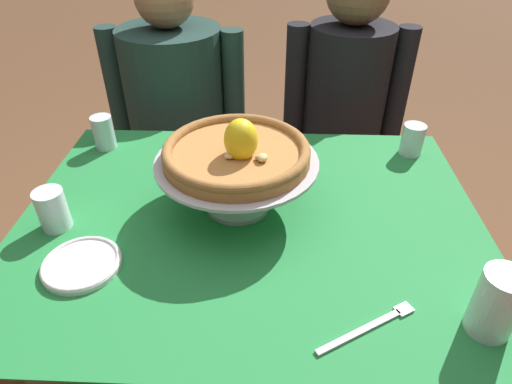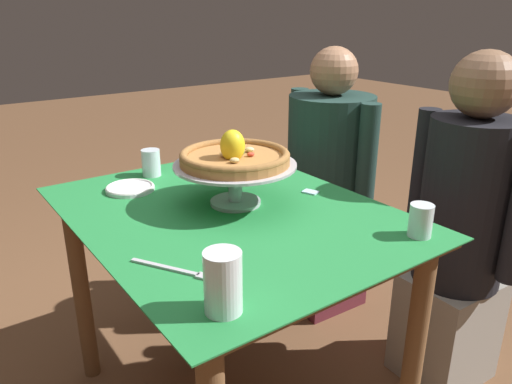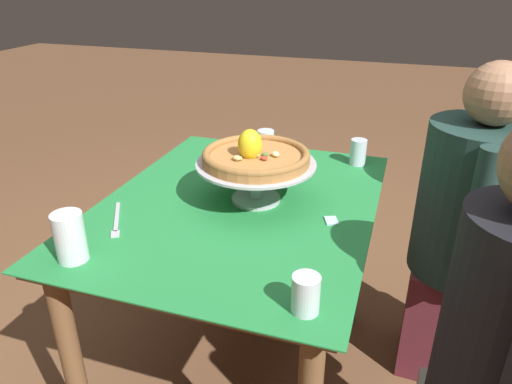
% 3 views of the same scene
% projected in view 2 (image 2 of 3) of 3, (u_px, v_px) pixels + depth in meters
% --- Properties ---
extents(dining_table, '(1.10, 0.86, 0.77)m').
position_uv_depth(dining_table, '(229.00, 247.00, 1.54)').
color(dining_table, brown).
rests_on(dining_table, ground).
extents(pizza_stand, '(0.38, 0.38, 0.13)m').
position_uv_depth(pizza_stand, '(235.00, 174.00, 1.52)').
color(pizza_stand, '#B7B7C1').
rests_on(pizza_stand, dining_table).
extents(pizza, '(0.34, 0.34, 0.11)m').
position_uv_depth(pizza, '(235.00, 156.00, 1.49)').
color(pizza, '#AD753D').
rests_on(pizza, pizza_stand).
extents(water_glass_side_left, '(0.07, 0.07, 0.10)m').
position_uv_depth(water_glass_side_left, '(151.00, 165.00, 1.80)').
color(water_glass_side_left, silver).
rests_on(water_glass_side_left, dining_table).
extents(water_glass_back_left, '(0.06, 0.06, 0.10)m').
position_uv_depth(water_glass_back_left, '(235.00, 148.00, 2.00)').
color(water_glass_back_left, silver).
rests_on(water_glass_back_left, dining_table).
extents(water_glass_back_right, '(0.06, 0.06, 0.09)m').
position_uv_depth(water_glass_back_right, '(420.00, 223.00, 1.32)').
color(water_glass_back_right, silver).
rests_on(water_glass_back_right, dining_table).
extents(water_glass_front_right, '(0.08, 0.08, 0.13)m').
position_uv_depth(water_glass_front_right, '(223.00, 285.00, 0.98)').
color(water_glass_front_right, white).
rests_on(water_glass_front_right, dining_table).
extents(side_plate, '(0.16, 0.16, 0.02)m').
position_uv_depth(side_plate, '(130.00, 188.00, 1.66)').
color(side_plate, white).
rests_on(side_plate, dining_table).
extents(dinner_fork, '(0.19, 0.12, 0.01)m').
position_uv_depth(dinner_fork, '(174.00, 269.00, 1.15)').
color(dinner_fork, '#B7B7C1').
rests_on(dinner_fork, dining_table).
extents(sugar_packet, '(0.06, 0.05, 0.00)m').
position_uv_depth(sugar_packet, '(310.00, 192.00, 1.64)').
color(sugar_packet, silver).
rests_on(sugar_packet, dining_table).
extents(diner_left, '(0.53, 0.39, 1.21)m').
position_uv_depth(diner_left, '(328.00, 186.00, 2.21)').
color(diner_left, maroon).
rests_on(diner_left, ground).
extents(diner_right, '(0.46, 0.33, 1.23)m').
position_uv_depth(diner_right, '(460.00, 238.00, 1.74)').
color(diner_right, gray).
rests_on(diner_right, ground).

